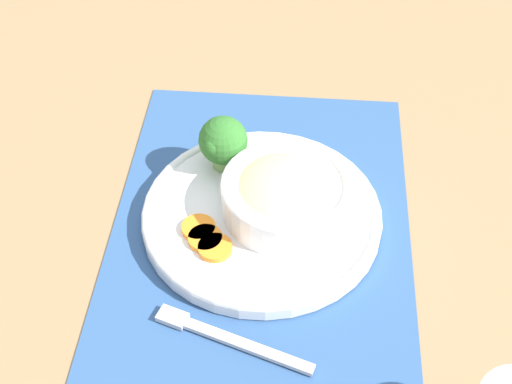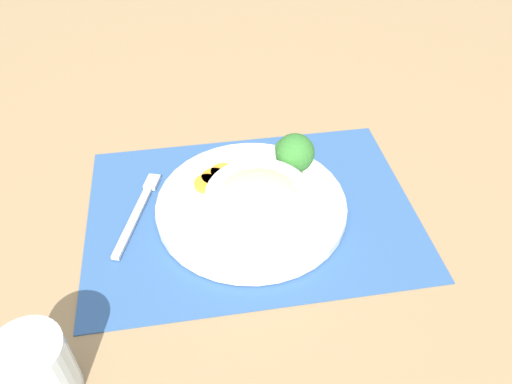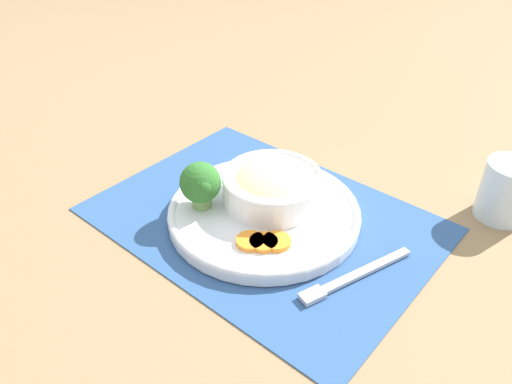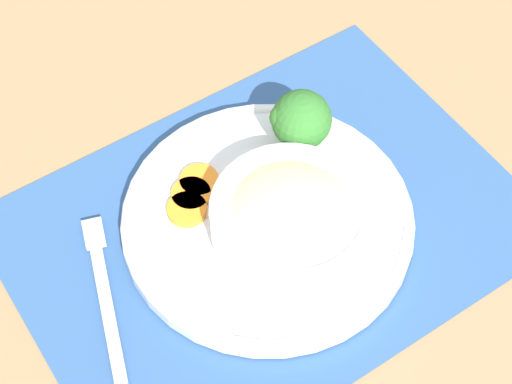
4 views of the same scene
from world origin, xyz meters
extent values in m
plane|color=#8C704C|center=(0.00, 0.00, 0.00)|extent=(4.00, 4.00, 0.00)
cube|color=#2D5184|center=(0.00, 0.00, 0.00)|extent=(0.53, 0.41, 0.00)
cylinder|color=silver|center=(0.00, 0.00, 0.01)|extent=(0.29, 0.29, 0.02)
torus|color=silver|center=(0.00, 0.00, 0.02)|extent=(0.29, 0.29, 0.01)
cylinder|color=white|center=(0.01, -0.03, 0.04)|extent=(0.15, 0.15, 0.04)
torus|color=white|center=(0.01, -0.03, 0.06)|extent=(0.15, 0.15, 0.01)
ellipsoid|color=beige|center=(0.01, -0.03, 0.05)|extent=(0.12, 0.12, 0.05)
cylinder|color=#759E51|center=(0.07, 0.06, 0.03)|extent=(0.03, 0.03, 0.02)
sphere|color=#2D6B28|center=(0.07, 0.06, 0.06)|extent=(0.06, 0.06, 0.06)
sphere|color=#2D6B28|center=(0.06, 0.07, 0.07)|extent=(0.03, 0.03, 0.03)
sphere|color=#2D6B28|center=(0.09, 0.06, 0.07)|extent=(0.02, 0.02, 0.02)
cylinder|color=orange|center=(-0.04, 0.07, 0.02)|extent=(0.04, 0.04, 0.01)
cylinder|color=orange|center=(-0.06, 0.06, 0.02)|extent=(0.04, 0.04, 0.01)
cylinder|color=orange|center=(-0.07, 0.04, 0.02)|extent=(0.04, 0.04, 0.01)
cube|color=#B7B7BC|center=(-0.18, 0.00, 0.01)|extent=(0.05, 0.18, 0.01)
cube|color=#B7B7BC|center=(-0.16, 0.07, 0.01)|extent=(0.03, 0.04, 0.01)
camera|label=1|loc=(-0.58, -0.09, 0.66)|focal=50.00mm
camera|label=2|loc=(-0.03, -0.55, 0.55)|focal=35.00mm
camera|label=3|loc=(-0.42, 0.43, 0.48)|focal=35.00mm
camera|label=4|loc=(-0.23, -0.41, 0.73)|focal=60.00mm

